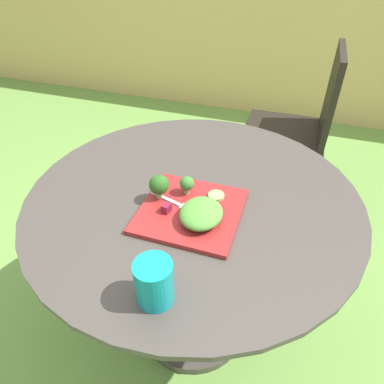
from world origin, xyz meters
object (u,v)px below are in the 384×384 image
(drinking_glass, at_px, (154,284))
(fork, at_px, (176,204))
(salad_plate, at_px, (191,211))
(patio_chair, at_px, (303,120))

(drinking_glass, relative_size, fork, 0.70)
(salad_plate, height_order, fork, fork)
(salad_plate, xyz_separation_m, drinking_glass, (0.02, -0.29, 0.04))
(patio_chair, height_order, drinking_glass, patio_chair)
(salad_plate, xyz_separation_m, fork, (-0.05, 0.01, 0.01))
(patio_chair, distance_m, drinking_glass, 1.44)
(drinking_glass, xyz_separation_m, fork, (-0.06, 0.30, -0.03))
(salad_plate, relative_size, drinking_glass, 2.59)
(patio_chair, relative_size, drinking_glass, 8.38)
(patio_chair, relative_size, salad_plate, 3.23)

